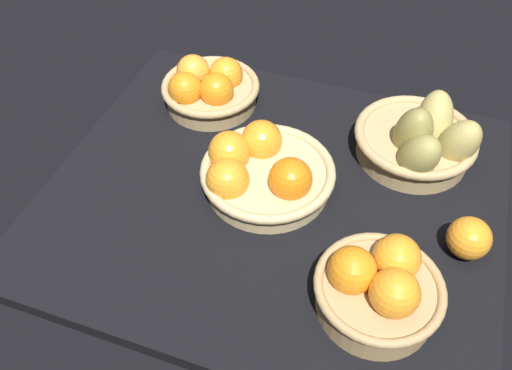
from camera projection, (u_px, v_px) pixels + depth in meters
market_tray at (274, 197)px, 101.92cm from camera, size 84.00×72.00×3.00cm
basket_near_right at (378, 287)px, 81.00cm from camera, size 20.01×20.01×12.02cm
basket_center at (262, 171)px, 99.23cm from camera, size 25.29×25.29×9.94cm
basket_far_right_pears at (420, 141)px, 103.36cm from camera, size 25.53×25.81×14.52cm
basket_far_left at (209, 88)px, 115.67cm from camera, size 21.39×21.39×10.22cm
loose_orange_front_gap at (469, 238)px, 88.84cm from camera, size 7.40×7.40×7.40cm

